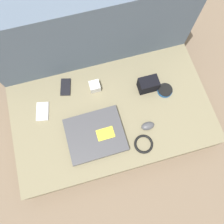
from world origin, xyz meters
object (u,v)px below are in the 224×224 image
computer_mouse (148,126)px  phone_black (43,111)px  camera_pouch (148,85)px  charger_brick (95,86)px  laptop (95,135)px  speaker_puck (165,90)px  phone_silver (66,87)px

computer_mouse → phone_black: bearing=155.0°
camera_pouch → charger_brick: camera_pouch is taller
camera_pouch → charger_brick: 0.30m
laptop → speaker_puck: 0.46m
laptop → computer_mouse: bearing=-6.4°
speaker_puck → charger_brick: bearing=161.7°
laptop → computer_mouse: laptop is taller
computer_mouse → charger_brick: 0.37m
phone_black → charger_brick: size_ratio=2.03×
laptop → charger_brick: bearing=75.7°
charger_brick → laptop: bearing=-103.5°
computer_mouse → speaker_puck: size_ratio=0.86×
phone_black → laptop: bearing=-28.2°
computer_mouse → phone_black: computer_mouse is taller
computer_mouse → charger_brick: size_ratio=1.27×
speaker_puck → phone_silver: bearing=162.2°
phone_black → charger_brick: 0.32m
camera_pouch → phone_black: bearing=178.5°
phone_black → camera_pouch: (0.60, -0.02, 0.04)m
laptop → phone_black: size_ratio=2.58×
phone_black → camera_pouch: 0.60m
computer_mouse → phone_black: 0.58m
camera_pouch → phone_silver: bearing=164.4°
speaker_puck → charger_brick: charger_brick is taller
computer_mouse → charger_brick: bearing=125.0°
computer_mouse → speaker_puck: (0.16, 0.17, -0.00)m
charger_brick → phone_silver: bearing=163.3°
phone_silver → phone_black: same height
phone_silver → charger_brick: (0.16, -0.05, 0.02)m
phone_black → camera_pouch: size_ratio=1.09×
speaker_puck → phone_black: 0.69m
laptop → phone_black: (-0.25, 0.21, -0.01)m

